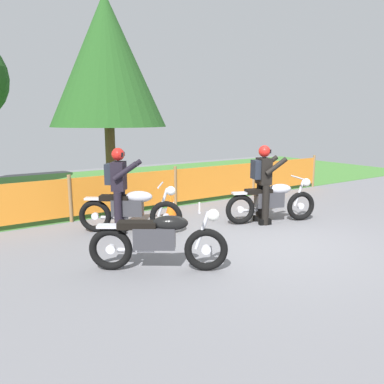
{
  "coord_description": "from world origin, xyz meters",
  "views": [
    {
      "loc": [
        -4.92,
        -4.81,
        2.25
      ],
      "look_at": [
        -1.1,
        1.0,
        0.9
      ],
      "focal_mm": 35.62,
      "sensor_mm": 36.0,
      "label": 1
    }
  ],
  "objects_px": {
    "rider_lead": "(263,180)",
    "traffic_cone": "(171,205)",
    "motorcycle_third": "(131,209)",
    "rider_third": "(119,186)",
    "motorcycle_lead": "(272,201)",
    "motorcycle_trailing": "(159,240)"
  },
  "relations": [
    {
      "from": "rider_lead",
      "to": "traffic_cone",
      "type": "xyz_separation_m",
      "value": [
        -1.38,
        1.57,
        -0.69
      ]
    },
    {
      "from": "traffic_cone",
      "to": "rider_lead",
      "type": "bearing_deg",
      "value": -48.64
    },
    {
      "from": "motorcycle_third",
      "to": "traffic_cone",
      "type": "height_order",
      "value": "motorcycle_third"
    },
    {
      "from": "rider_lead",
      "to": "rider_third",
      "type": "distance_m",
      "value": 3.05
    },
    {
      "from": "motorcycle_lead",
      "to": "motorcycle_third",
      "type": "xyz_separation_m",
      "value": [
        -2.89,
        0.98,
        0.0
      ]
    },
    {
      "from": "motorcycle_lead",
      "to": "rider_lead",
      "type": "xyz_separation_m",
      "value": [
        -0.21,
        0.08,
        0.47
      ]
    },
    {
      "from": "rider_lead",
      "to": "motorcycle_lead",
      "type": "bearing_deg",
      "value": 0.51
    },
    {
      "from": "rider_lead",
      "to": "traffic_cone",
      "type": "height_order",
      "value": "rider_lead"
    },
    {
      "from": "rider_third",
      "to": "motorcycle_lead",
      "type": "bearing_deg",
      "value": 16.66
    },
    {
      "from": "motorcycle_lead",
      "to": "motorcycle_trailing",
      "type": "height_order",
      "value": "same"
    },
    {
      "from": "rider_third",
      "to": "traffic_cone",
      "type": "bearing_deg",
      "value": 56.16
    },
    {
      "from": "motorcycle_third",
      "to": "rider_third",
      "type": "bearing_deg",
      "value": -179.49
    },
    {
      "from": "motorcycle_lead",
      "to": "rider_third",
      "type": "xyz_separation_m",
      "value": [
        -3.08,
        1.12,
        0.47
      ]
    },
    {
      "from": "motorcycle_trailing",
      "to": "rider_lead",
      "type": "xyz_separation_m",
      "value": [
        3.14,
        1.1,
        0.47
      ]
    },
    {
      "from": "motorcycle_lead",
      "to": "rider_third",
      "type": "bearing_deg",
      "value": -179.77
    },
    {
      "from": "traffic_cone",
      "to": "motorcycle_lead",
      "type": "bearing_deg",
      "value": -45.9
    },
    {
      "from": "motorcycle_lead",
      "to": "traffic_cone",
      "type": "bearing_deg",
      "value": 154.31
    },
    {
      "from": "rider_third",
      "to": "rider_lead",
      "type": "bearing_deg",
      "value": 16.64
    },
    {
      "from": "rider_lead",
      "to": "motorcycle_trailing",
      "type": "bearing_deg",
      "value": -140.45
    },
    {
      "from": "motorcycle_lead",
      "to": "rider_lead",
      "type": "height_order",
      "value": "rider_lead"
    },
    {
      "from": "motorcycle_trailing",
      "to": "traffic_cone",
      "type": "xyz_separation_m",
      "value": [
        1.76,
        2.67,
        -0.22
      ]
    },
    {
      "from": "rider_third",
      "to": "motorcycle_trailing",
      "type": "bearing_deg",
      "value": -60.62
    }
  ]
}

